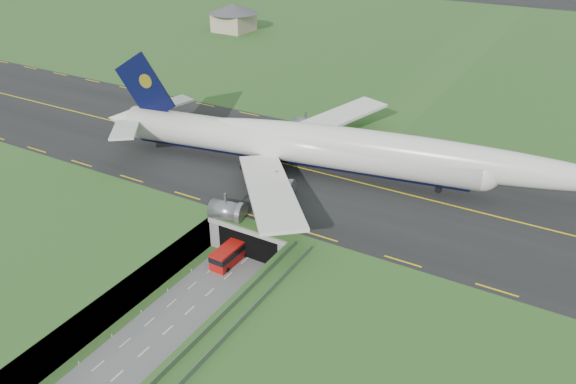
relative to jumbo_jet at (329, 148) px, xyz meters
The scene contains 9 objects.
ground 35.12m from the jumbo_jet, 94.80° to the right, with size 900.00×900.00×0.00m, color #2D5622.
airfield_deck 34.22m from the jumbo_jet, 94.80° to the right, with size 800.00×800.00×6.00m, color gray.
trench_road 42.21m from the jumbo_jet, 93.91° to the right, with size 12.00×75.00×0.20m, color slate.
taxiway 6.45m from the jumbo_jet, behind, with size 800.00×44.00×0.18m, color black.
tunnel_portal 18.55m from the jumbo_jet, 99.68° to the right, with size 17.00×22.30×6.00m.
guideway 53.09m from the jumbo_jet, 81.01° to the right, with size 3.00×53.00×7.05m.
jumbo_jet is the anchor object (origin of this frame).
shuttle_tram 29.66m from the jumbo_jet, 99.90° to the right, with size 3.15×7.86×3.18m.
service_building 133.40m from the jumbo_jet, 132.86° to the left, with size 20.12×20.12×10.77m.
Camera 1 is at (46.03, -57.90, 56.29)m, focal length 35.00 mm.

